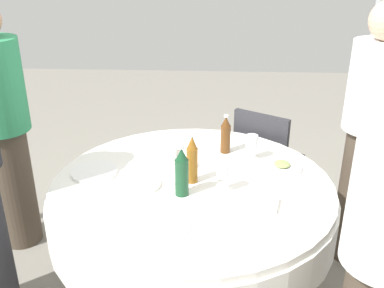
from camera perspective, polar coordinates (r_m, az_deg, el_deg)
The scene contains 18 objects.
dining_table at distance 2.51m, azimuth 0.00°, elevation -7.81°, with size 1.56×1.56×0.74m.
bottle_dark_green_mid at distance 2.27m, azimuth -1.32°, elevation -3.63°, with size 0.07×0.07×0.27m.
bottle_amber_front at distance 2.39m, azimuth 0.03°, elevation -2.04°, with size 0.06×0.06×0.28m.
bottle_brown_left at distance 2.74m, azimuth 4.28°, elevation 1.13°, with size 0.06×0.06×0.24m.
wine_glass_west at distance 2.50m, azimuth -2.23°, elevation -1.35°, with size 0.06×0.06×0.15m.
wine_glass_north at distance 2.31m, azimuth 3.94°, elevation -3.51°, with size 0.06×0.06×0.16m.
wine_glass_near at distance 2.67m, azimuth 7.61°, elevation 0.27°, with size 0.07×0.07×0.15m.
plate_south at distance 2.63m, azimuth 11.34°, elevation -2.78°, with size 0.23×0.23×0.04m.
plate_rear at distance 2.41m, azimuth -6.43°, elevation -5.17°, with size 0.21×0.21×0.02m.
plate_east at distance 2.59m, azimuth -12.29°, elevation -3.48°, with size 0.26×0.26×0.02m.
fork_front at distance 2.80m, azimuth -3.55°, elevation -0.77°, with size 0.18×0.02×0.01m, color silver.
spoon_left at distance 2.55m, azimuth 4.16°, elevation -3.45°, with size 0.18×0.02×0.01m, color silver.
spoon_west at distance 2.06m, azimuth -0.65°, elevation -11.00°, with size 0.18×0.02×0.01m, color silver.
folded_napkin at distance 2.26m, azimuth 9.16°, elevation -7.43°, with size 0.14×0.14×0.02m, color white.
person_front at distance 2.88m, azimuth 21.58°, elevation 0.99°, with size 0.34×0.34×1.65m.
person_left at distance 3.08m, azimuth -22.81°, elevation 1.85°, with size 0.34×0.34×1.62m.
chair_near at distance 3.27m, azimuth 9.25°, elevation -1.52°, with size 0.55×0.55×0.87m.
tent_pole_secondary at distance 4.84m, azimuth 22.47°, elevation 14.91°, with size 0.07×0.07×2.56m, color #B2B5B7.
Camera 1 is at (-2.12, -0.11, 1.93)m, focal length 42.03 mm.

